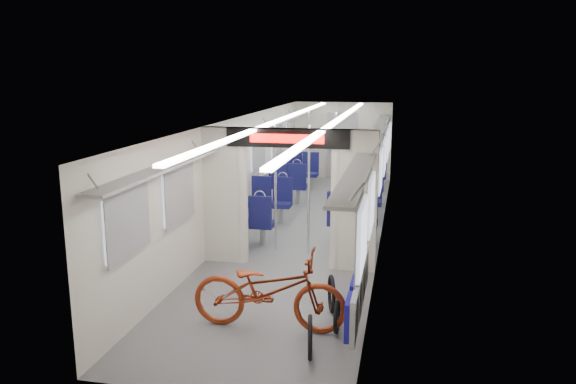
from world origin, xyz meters
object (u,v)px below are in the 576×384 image
Objects in this scene: bicycle at (269,290)px; seat_bay_near_left at (261,207)px; seat_bay_near_right at (357,204)px; seat_bay_far_right at (367,177)px; seat_bay_far_left at (295,174)px; stanchion_far_left at (309,160)px; bike_hoop_b at (337,318)px; bike_hoop_a at (310,339)px; stanchion_far_right at (335,163)px; bike_hoop_c at (331,296)px; stanchion_near_right at (309,191)px; flip_bench at (358,289)px; stanchion_near_left at (276,189)px.

seat_bay_near_left is (-1.19, 4.19, 0.02)m from bicycle.
seat_bay_far_right is (-0.00, 3.19, -0.02)m from seat_bay_near_right.
bicycle is at bearing -81.37° from seat_bay_far_left.
stanchion_far_left reaches higher than seat_bay_near_right.
bike_hoop_b is 0.22× the size of seat_bay_near_left.
seat_bay_far_left reaches higher than bike_hoop_a.
seat_bay_far_right is 0.88× the size of stanchion_far_right.
bike_hoop_c is 5.66m from stanchion_far_right.
seat_bay_near_left is 2.44m from stanchion_far_right.
seat_bay_near_right is 0.95× the size of stanchion_near_right.
stanchion_far_left reaches higher than seat_bay_far_left.
seat_bay_near_left is at bearing 119.26° from flip_bench.
bicycle is at bearing -94.93° from seat_bay_far_right.
stanchion_far_left is at bearing 102.83° from bike_hoop_b.
bicycle is at bearing -174.47° from flip_bench.
bicycle is 1.11m from flip_bench.
seat_bay_near_right is (-0.42, 4.63, -0.02)m from flip_bench.
stanchion_far_left is (-1.46, 6.41, 0.95)m from bike_hoop_b.
bike_hoop_b is 0.21× the size of seat_bay_near_right.
stanchion_far_left reaches higher than seat_bay_far_right.
bicycle is at bearing -98.22° from seat_bay_near_right.
stanchion_far_left reaches higher than bike_hoop_c.
seat_bay_near_left is at bearing 116.28° from bike_hoop_b.
stanchion_near_right and stanchion_far_right have the same top height.
flip_bench is at bearing 57.91° from bike_hoop_a.
stanchion_far_right is (0.05, 6.20, 0.63)m from bicycle.
stanchion_far_right is (-0.58, 6.84, 0.92)m from bike_hoop_a.
seat_bay_near_left is at bearing 117.28° from stanchion_near_left.
stanchion_far_right is (0.07, 3.17, 0.00)m from stanchion_near_right.
seat_bay_near_right is 3.59m from seat_bay_far_left.
bike_hoop_c is 0.23× the size of stanchion_near_left.
stanchion_near_left is at bearing 108.60° from bike_hoop_a.
stanchion_near_left reaches higher than seat_bay_far_left.
bicycle is 3.77× the size of bike_hoop_c.
seat_bay_near_right is at bearing -8.87° from bicycle.
stanchion_near_right reaches higher than flip_bench.
stanchion_far_left reaches higher than flip_bench.
stanchion_near_left is (-1.32, -1.62, 0.59)m from seat_bay_near_right.
stanchion_far_right reaches higher than bicycle.
seat_bay_near_left is 0.88× the size of stanchion_near_right.
stanchion_far_left is at bearing 89.52° from stanchion_near_left.
flip_bench is 6.62m from stanchion_far_left.
bicycle is 0.93× the size of flip_bench.
bicycle is at bearing -89.65° from stanchion_near_right.
flip_bench is at bearing 10.25° from bike_hoop_b.
bike_hoop_a is 1.30m from bike_hoop_c.
seat_bay_far_left reaches higher than flip_bench.
bike_hoop_a is at bearing -90.55° from seat_bay_near_right.
bike_hoop_b is 7.88m from seat_bay_far_right.
bike_hoop_c is 0.26× the size of seat_bay_near_left.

